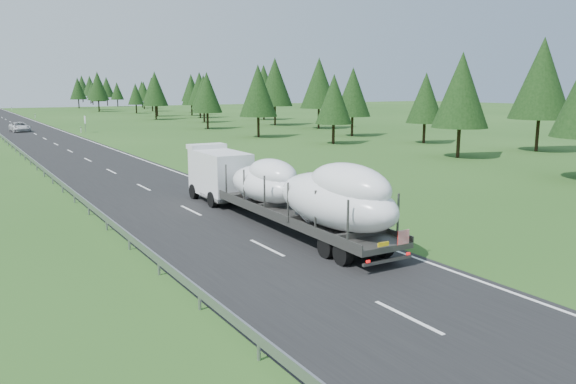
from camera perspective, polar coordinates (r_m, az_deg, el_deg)
ground at (r=18.35m, az=12.08°, el=-12.38°), size 400.00×400.00×0.00m
road_surface at (r=112.96m, az=-25.56°, el=6.02°), size 10.00×400.00×0.02m
marker_posts at (r=168.24m, az=-25.43°, el=7.40°), size 0.13×350.08×1.00m
highway_sign at (r=94.21m, az=-19.93°, el=6.80°), size 0.08×0.90×2.60m
tree_line_right at (r=127.84m, az=-8.20°, el=10.47°), size 27.92×313.16×12.60m
boat_truck at (r=28.26m, az=-0.26°, el=0.44°), size 3.08×18.73×3.95m
distant_van at (r=100.26m, az=-25.60°, el=5.99°), size 2.91×5.66×1.53m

